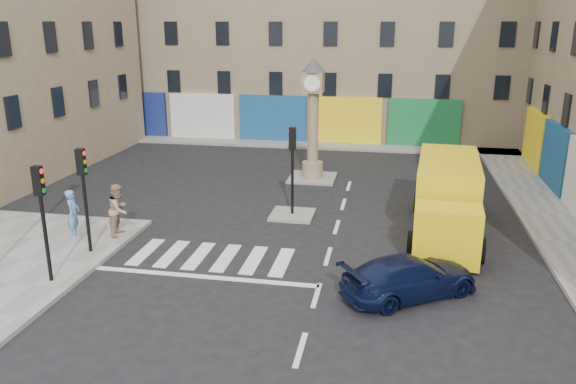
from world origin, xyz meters
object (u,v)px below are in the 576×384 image
(traffic_light_left_far, at_px, (83,184))
(clock_pillar, at_px, (313,112))
(traffic_light_left_near, at_px, (42,206))
(traffic_light_island, at_px, (292,157))
(yellow_van, at_px, (447,198))
(navy_sedan, at_px, (410,277))
(pedestrian_tan, at_px, (119,210))
(pedestrian_blue, at_px, (73,214))

(traffic_light_left_far, xyz_separation_m, clock_pillar, (6.30, 11.40, 0.93))
(traffic_light_left_near, height_order, traffic_light_left_far, same)
(traffic_light_left_far, xyz_separation_m, traffic_light_island, (6.30, 5.40, -0.03))
(clock_pillar, relative_size, yellow_van, 0.79)
(traffic_light_left_near, distance_m, clock_pillar, 15.19)
(yellow_van, bearing_deg, navy_sedan, -100.02)
(pedestrian_tan, bearing_deg, navy_sedan, -106.39)
(traffic_light_left_far, height_order, pedestrian_blue, traffic_light_left_far)
(traffic_light_left_near, relative_size, pedestrian_tan, 1.86)
(clock_pillar, xyz_separation_m, navy_sedan, (4.73, -12.49, -2.93))
(clock_pillar, bearing_deg, traffic_light_left_near, -114.55)
(traffic_light_left_near, xyz_separation_m, pedestrian_tan, (0.30, 4.12, -1.48))
(traffic_light_left_near, height_order, clock_pillar, clock_pillar)
(pedestrian_blue, height_order, pedestrian_tan, pedestrian_tan)
(clock_pillar, distance_m, pedestrian_tan, 11.64)
(traffic_light_left_near, distance_m, yellow_van, 14.49)
(pedestrian_tan, bearing_deg, clock_pillar, -33.50)
(traffic_light_island, xyz_separation_m, clock_pillar, (0.00, 6.00, 0.96))
(traffic_light_left_far, distance_m, traffic_light_island, 8.30)
(traffic_light_island, xyz_separation_m, pedestrian_blue, (-7.57, -4.23, -1.52))
(traffic_light_island, bearing_deg, clock_pillar, 90.00)
(clock_pillar, height_order, pedestrian_blue, clock_pillar)
(pedestrian_blue, bearing_deg, traffic_light_left_near, -174.80)
(navy_sedan, distance_m, pedestrian_tan, 11.11)
(traffic_light_left_far, xyz_separation_m, yellow_van, (12.53, 4.77, -1.25))
(pedestrian_blue, relative_size, pedestrian_tan, 0.92)
(traffic_light_left_near, height_order, pedestrian_blue, traffic_light_left_near)
(traffic_light_left_far, xyz_separation_m, navy_sedan, (11.03, -1.10, -2.00))
(navy_sedan, height_order, pedestrian_tan, pedestrian_tan)
(traffic_light_left_far, relative_size, navy_sedan, 0.86)
(traffic_light_left_far, relative_size, pedestrian_tan, 1.86)
(traffic_light_island, xyz_separation_m, yellow_van, (6.23, -0.63, -1.22))
(yellow_van, xyz_separation_m, pedestrian_blue, (-13.80, -3.60, -0.30))
(pedestrian_blue, distance_m, pedestrian_tan, 1.66)
(yellow_van, bearing_deg, pedestrian_blue, -161.07)
(traffic_light_island, relative_size, navy_sedan, 0.86)
(navy_sedan, relative_size, yellow_van, 0.56)
(traffic_light_island, distance_m, yellow_van, 6.38)
(traffic_light_left_near, bearing_deg, navy_sedan, 6.73)
(traffic_light_left_far, bearing_deg, navy_sedan, -5.68)
(navy_sedan, distance_m, yellow_van, 6.10)
(traffic_light_left_far, height_order, clock_pillar, clock_pillar)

